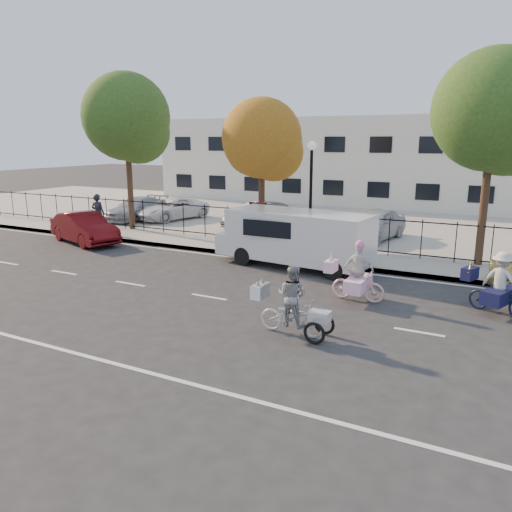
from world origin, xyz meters
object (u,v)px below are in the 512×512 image
Objects in this scene: bull_bike at (499,289)px; lot_car_a at (136,209)px; unicorn_bike at (357,278)px; pedestrian at (98,213)px; lot_car_b at (172,209)px; lot_car_d at (374,224)px; lot_car_c at (259,215)px; red_sedan at (84,228)px; zebra_trike at (292,308)px; lamppost at (311,176)px; white_van at (296,237)px.

bull_bike reaches higher than lot_car_a.
unicorn_bike is 0.95× the size of pedestrian.
lot_car_b is 1.04× the size of lot_car_d.
pedestrian is at bearing -82.62° from lot_car_b.
bull_bike is at bearing -15.77° from lot_car_c.
lot_car_c reaches higher than lot_car_b.
bull_bike is 18.76m from lot_car_b.
unicorn_bike is 0.43× the size of red_sedan.
lot_car_a is at bearing 52.87° from zebra_trike.
lamppost is 10.35m from red_sedan.
red_sedan reaches higher than lot_car_b.
lot_car_d is (13.30, 0.36, 0.09)m from lot_car_a.
zebra_trike is 14.93m from pedestrian.
lot_car_a is at bearing -82.20° from pedestrian.
lot_car_c is (-6.92, 11.90, 0.15)m from zebra_trike.
zebra_trike is 0.48× the size of red_sedan.
bull_bike is at bearing -77.55° from red_sedan.
zebra_trike is 3.25m from unicorn_bike.
lamppost is at bearing -7.18° from lot_car_b.
zebra_trike is at bearing -29.77° from lot_car_b.
red_sedan is (-10.05, -0.38, -0.44)m from white_van.
lot_car_d is (1.80, 3.29, -2.26)m from lamppost.
lot_car_c reaches higher than red_sedan.
unicorn_bike reaches higher than red_sedan.
lamppost is 4.38m from lot_car_d.
unicorn_bike is at bearing -55.96° from lamppost.
bull_bike is 9.41m from lot_car_d.
lot_car_b is at bearing -162.33° from lot_car_c.
pedestrian is at bearing -179.79° from white_van.
white_van is 10.74m from pedestrian.
bull_bike is 0.45× the size of red_sedan.
lot_car_a is at bearing -138.85° from lot_car_b.
lot_car_a is at bearing 89.75° from bull_bike.
lot_car_b is at bearing 85.18° from bull_bike.
bull_bike is at bearing -79.23° from unicorn_bike.
bull_bike is 20.02m from lot_car_a.
red_sedan is at bearing -72.78° from lot_car_a.
lamppost is 5.95m from lot_car_c.
bull_bike reaches higher than lot_car_d.
lot_car_d is at bearing 0.93° from lot_car_a.
lot_car_d reaches higher than lot_car_a.
zebra_trike reaches higher than lot_car_c.
bull_bike is 0.45× the size of lot_car_a.
red_sedan is (-16.80, 1.80, 0.00)m from bull_bike.
lot_car_d is at bearing 12.15° from unicorn_bike.
white_van is at bearing -81.18° from lamppost.
bull_bike is at bearing -45.85° from lot_car_d.
lamppost reaches higher than lot_car_a.
lamppost is 10.58m from pedestrian.
lamppost reaches higher than lot_car_c.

